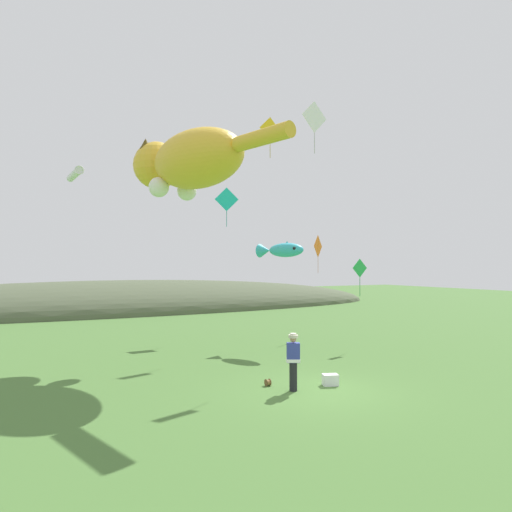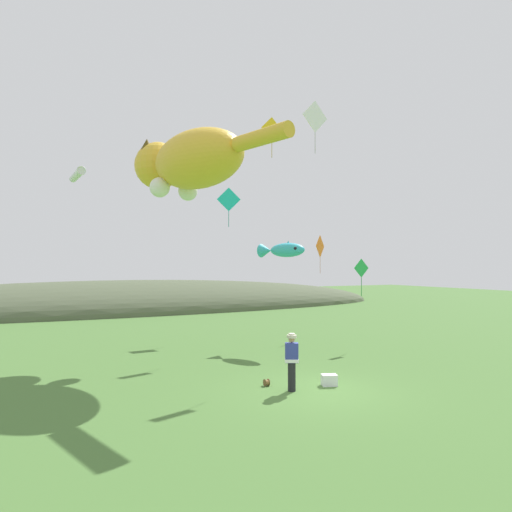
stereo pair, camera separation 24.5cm
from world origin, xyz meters
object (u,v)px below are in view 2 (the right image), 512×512
object	(u,v)px
kite_spool	(267,382)
kite_diamond_orange	(320,247)
festival_attendant	(292,360)
kite_tube_streamer	(77,175)
picnic_cooler	(329,380)
kite_diamond_gold	(272,129)
kite_diamond_green	(361,269)
kite_diamond_white	(315,117)
kite_giant_cat	(188,162)
kite_diamond_teal	(229,200)
kite_fish_windsock	(282,250)

from	to	relation	value
kite_spool	kite_diamond_orange	size ratio (longest dim) A/B	0.10
festival_attendant	kite_tube_streamer	size ratio (longest dim) A/B	0.70
picnic_cooler	kite_diamond_gold	bearing A→B (deg)	72.12
kite_diamond_green	kite_diamond_white	world-z (taller)	kite_diamond_white
kite_giant_cat	kite_diamond_white	xyz separation A→B (m)	(4.86, -2.32, 1.98)
kite_diamond_green	kite_diamond_gold	world-z (taller)	kite_diamond_gold
kite_spool	kite_diamond_gold	size ratio (longest dim) A/B	0.10
kite_giant_cat	kite_spool	bearing A→B (deg)	-81.10
kite_diamond_teal	kite_giant_cat	bearing A→B (deg)	-127.23
kite_diamond_green	kite_tube_streamer	bearing A→B (deg)	149.72
festival_attendant	kite_spool	world-z (taller)	festival_attendant
picnic_cooler	kite_diamond_gold	distance (m)	14.62
kite_giant_cat	kite_tube_streamer	size ratio (longest dim) A/B	3.60
kite_spool	picnic_cooler	world-z (taller)	picnic_cooler
festival_attendant	kite_giant_cat	size ratio (longest dim) A/B	0.19
kite_giant_cat	kite_diamond_teal	world-z (taller)	kite_giant_cat
kite_giant_cat	kite_diamond_green	size ratio (longest dim) A/B	5.05
kite_fish_windsock	kite_diamond_green	bearing A→B (deg)	-27.94
festival_attendant	kite_diamond_teal	size ratio (longest dim) A/B	0.78
kite_spool	kite_tube_streamer	bearing A→B (deg)	112.55
kite_diamond_teal	kite_diamond_gold	xyz separation A→B (m)	(1.27, -2.86, 3.50)
picnic_cooler	kite_tube_streamer	world-z (taller)	kite_tube_streamer
kite_giant_cat	kite_diamond_gold	bearing A→B (deg)	27.03
kite_diamond_green	kite_diamond_orange	size ratio (longest dim) A/B	0.83
kite_diamond_green	picnic_cooler	bearing A→B (deg)	-137.74
kite_fish_windsock	kite_diamond_orange	world-z (taller)	kite_diamond_orange
festival_attendant	kite_diamond_white	size ratio (longest dim) A/B	0.78
kite_diamond_green	kite_diamond_white	distance (m)	7.42
kite_fish_windsock	kite_diamond_gold	world-z (taller)	kite_diamond_gold
kite_spool	picnic_cooler	bearing A→B (deg)	-26.01
kite_diamond_white	kite_diamond_gold	distance (m)	5.33
kite_diamond_white	kite_diamond_teal	size ratio (longest dim) A/B	0.99
kite_giant_cat	kite_diamond_white	bearing A→B (deg)	-25.55
kite_spool	kite_fish_windsock	bearing A→B (deg)	55.66
kite_fish_windsock	kite_diamond_gold	distance (m)	6.98
kite_diamond_gold	kite_giant_cat	bearing A→B (deg)	-152.97
kite_diamond_white	kite_diamond_orange	xyz separation A→B (m)	(3.92, 5.27, -5.26)
festival_attendant	kite_spool	distance (m)	1.29
kite_fish_windsock	kite_diamond_teal	world-z (taller)	kite_diamond_teal
festival_attendant	kite_giant_cat	bearing A→B (deg)	101.30
kite_diamond_green	kite_diamond_orange	distance (m)	4.35
kite_spool	kite_giant_cat	size ratio (longest dim) A/B	0.02
festival_attendant	kite_diamond_green	bearing A→B (deg)	35.95
kite_tube_streamer	kite_diamond_teal	xyz separation A→B (m)	(8.19, -0.15, -0.73)
festival_attendant	kite_diamond_teal	world-z (taller)	kite_diamond_teal
kite_diamond_teal	kite_diamond_green	bearing A→B (deg)	-60.46
kite_fish_windsock	kite_diamond_white	bearing A→B (deg)	-91.49
kite_fish_windsock	picnic_cooler	bearing A→B (deg)	-108.27
kite_diamond_orange	kite_diamond_green	bearing A→B (deg)	-96.98
kite_spool	kite_giant_cat	world-z (taller)	kite_giant_cat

